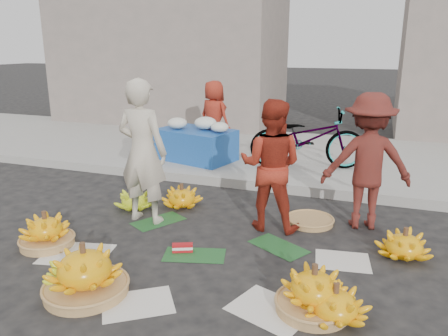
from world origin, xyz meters
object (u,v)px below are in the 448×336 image
(banana_bunch_0, at_px, (46,231))
(bicycle, at_px, (307,138))
(flower_table, at_px, (196,142))
(banana_bunch_4, at_px, (314,291))
(vendor_cream, at_px, (143,152))

(banana_bunch_0, bearing_deg, bicycle, 59.52)
(banana_bunch_0, relative_size, flower_table, 0.40)
(banana_bunch_0, xyz_separation_m, banana_bunch_4, (2.98, -0.25, 0.01))
(flower_table, bearing_deg, banana_bunch_4, -39.92)
(banana_bunch_0, bearing_deg, banana_bunch_4, -4.87)
(banana_bunch_4, bearing_deg, flower_table, 124.94)
(vendor_cream, bearing_deg, banana_bunch_4, 154.23)
(vendor_cream, height_order, flower_table, vendor_cream)
(banana_bunch_4, bearing_deg, bicycle, 100.25)
(banana_bunch_0, xyz_separation_m, flower_table, (0.25, 3.64, 0.27))
(banana_bunch_4, height_order, flower_table, flower_table)
(vendor_cream, distance_m, bicycle, 3.21)
(banana_bunch_4, distance_m, vendor_cream, 2.74)
(banana_bunch_4, relative_size, bicycle, 0.34)
(flower_table, distance_m, bicycle, 2.00)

